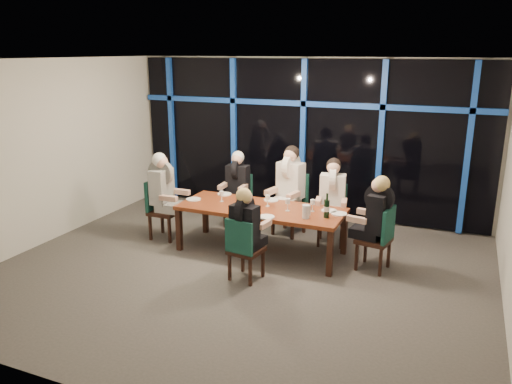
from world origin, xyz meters
TOP-DOWN VIEW (x-y plane):
  - room at (0.00, 0.00)m, footprint 7.04×7.00m
  - window_wall at (0.01, 2.93)m, footprint 6.86×0.43m
  - dining_table at (0.00, 0.80)m, footprint 2.60×1.00m
  - chair_far_left at (-0.87, 1.86)m, footprint 0.46×0.46m
  - chair_far_mid at (0.15, 1.84)m, footprint 0.59×0.59m
  - chair_far_right at (0.92, 1.66)m, footprint 0.53×0.53m
  - chair_end_left at (-1.83, 0.73)m, footprint 0.48×0.48m
  - chair_end_right at (1.85, 0.83)m, footprint 0.52×0.52m
  - chair_near_mid at (0.17, -0.26)m, footprint 0.48×0.48m
  - diner_far_left at (-0.87, 1.78)m, footprint 0.48×0.60m
  - diner_far_mid at (0.14, 1.75)m, footprint 0.59×0.71m
  - diner_far_right at (0.94, 1.58)m, footprint 0.54×0.65m
  - diner_end_left at (-1.74, 0.73)m, footprint 0.63×0.51m
  - diner_end_right at (1.77, 0.84)m, footprint 0.64×0.53m
  - diner_near_mid at (0.18, -0.18)m, footprint 0.49×0.60m
  - plate_far_left at (-0.85, 1.22)m, footprint 0.24×0.24m
  - plate_far_mid at (0.01, 1.20)m, footprint 0.24×0.24m
  - plate_far_right at (1.04, 1.02)m, footprint 0.24×0.24m
  - plate_end_left at (-1.18, 0.75)m, footprint 0.24×0.24m
  - plate_end_right at (1.21, 0.94)m, footprint 0.24×0.24m
  - plate_near_mid at (0.26, 0.38)m, footprint 0.24×0.24m
  - wine_bottle at (1.07, 0.72)m, footprint 0.08×0.08m
  - water_pitcher at (0.81, 0.57)m, footprint 0.12×0.11m
  - tea_light at (-0.07, 0.50)m, footprint 0.05×0.05m
  - wine_glass_a at (-0.28, 0.75)m, footprint 0.07×0.07m
  - wine_glass_b at (0.08, 0.89)m, footprint 0.07×0.07m
  - wine_glass_c at (0.45, 0.79)m, footprint 0.08×0.08m
  - wine_glass_d at (-0.71, 0.84)m, footprint 0.07×0.07m
  - wine_glass_e at (0.80, 0.91)m, footprint 0.07×0.07m

SIDE VIEW (x-z plane):
  - chair_near_mid at x=0.17m, z-range 0.05..0.97m
  - chair_far_left at x=-0.87m, z-range 0.06..1.00m
  - chair_end_right at x=1.85m, z-range 0.06..1.03m
  - chair_far_right at x=0.92m, z-range 0.06..1.05m
  - chair_end_left at x=-1.83m, z-range 0.06..1.07m
  - chair_far_mid at x=0.15m, z-range 0.06..1.13m
  - dining_table at x=0.00m, z-range 0.31..1.06m
  - plate_far_left at x=-0.85m, z-range 0.75..0.76m
  - plate_far_mid at x=0.01m, z-range 0.75..0.76m
  - plate_far_right at x=1.04m, z-range 0.75..0.76m
  - plate_end_left at x=-1.18m, z-range 0.75..0.76m
  - plate_end_right at x=1.21m, z-range 0.75..0.76m
  - plate_near_mid at x=0.26m, z-range 0.75..0.76m
  - tea_light at x=-0.07m, z-range 0.75..0.78m
  - water_pitcher at x=0.81m, z-range 0.75..0.95m
  - diner_near_mid at x=0.18m, z-range 0.43..1.32m
  - wine_glass_d at x=-0.71m, z-range 0.79..0.96m
  - wine_glass_a at x=-0.28m, z-range 0.79..0.98m
  - wine_glass_b at x=0.08m, z-range 0.79..0.98m
  - wine_glass_e at x=0.80m, z-range 0.79..0.98m
  - wine_bottle at x=1.07m, z-range 0.71..1.08m
  - wine_glass_c at x=0.45m, z-range 0.80..0.99m
  - diner_far_left at x=-0.87m, z-range 0.44..1.36m
  - diner_end_right at x=1.77m, z-range 0.46..1.40m
  - diner_far_right at x=0.94m, z-range 0.46..1.42m
  - diner_end_left at x=-1.74m, z-range 0.47..1.46m
  - diner_far_mid at x=0.14m, z-range 0.50..1.54m
  - window_wall at x=0.01m, z-range 0.08..3.02m
  - room at x=0.00m, z-range 0.51..3.53m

